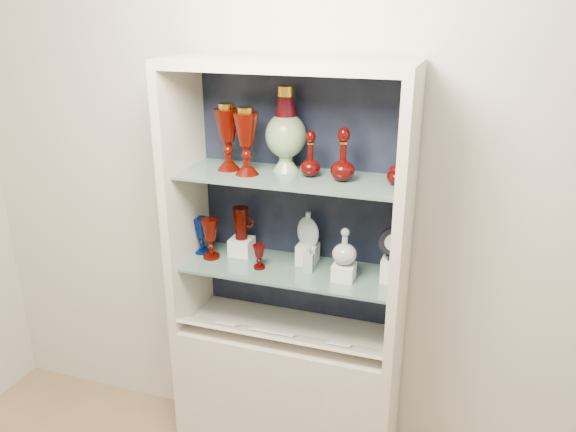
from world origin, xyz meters
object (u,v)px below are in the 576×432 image
(ruby_goblet_small, at_px, (259,257))
(clear_round_decanter, at_px, (345,247))
(pedestal_lamp_right, at_px, (228,137))
(ruby_goblet_tall, at_px, (211,239))
(pedestal_lamp_left, at_px, (246,141))
(lidded_bowl, at_px, (398,173))
(clear_square_bottle, at_px, (309,259))
(cameo_medallion, at_px, (393,243))
(enamel_urn, at_px, (286,129))
(cobalt_goblet, at_px, (201,235))
(ruby_decanter_b, at_px, (343,153))
(ruby_decanter_a, at_px, (311,151))
(ruby_pitcher, at_px, (241,223))
(flat_flask, at_px, (308,228))

(ruby_goblet_small, distance_m, clear_round_decanter, 0.39)
(pedestal_lamp_right, bearing_deg, ruby_goblet_tall, -166.34)
(pedestal_lamp_left, bearing_deg, ruby_goblet_small, -13.84)
(pedestal_lamp_right, distance_m, ruby_goblet_tall, 0.48)
(pedestal_lamp_left, distance_m, lidded_bowl, 0.62)
(clear_square_bottle, bearing_deg, cameo_medallion, 2.86)
(enamel_urn, bearing_deg, cameo_medallion, -6.87)
(pedestal_lamp_right, bearing_deg, cobalt_goblet, 173.46)
(pedestal_lamp_left, relative_size, ruby_decanter_b, 1.21)
(ruby_decanter_a, relative_size, cobalt_goblet, 1.26)
(ruby_decanter_a, bearing_deg, pedestal_lamp_right, -178.59)
(ruby_pitcher, distance_m, clear_round_decanter, 0.51)
(cobalt_goblet, bearing_deg, ruby_goblet_small, -13.48)
(enamel_urn, xyz_separation_m, cobalt_goblet, (-0.40, -0.04, -0.51))
(ruby_goblet_tall, xyz_separation_m, flat_flask, (0.43, 0.08, 0.07))
(cameo_medallion, bearing_deg, pedestal_lamp_left, 162.83)
(ruby_decanter_b, bearing_deg, ruby_goblet_tall, -178.91)
(pedestal_lamp_right, bearing_deg, flat_flask, 10.27)
(ruby_goblet_small, relative_size, flat_flask, 0.69)
(ruby_goblet_small, distance_m, clear_square_bottle, 0.22)
(ruby_goblet_tall, xyz_separation_m, clear_square_bottle, (0.46, 0.01, -0.03))
(cobalt_goblet, bearing_deg, ruby_pitcher, 11.10)
(ruby_goblet_small, bearing_deg, lidded_bowl, 6.08)
(pedestal_lamp_left, bearing_deg, clear_square_bottle, 6.25)
(ruby_decanter_a, relative_size, lidded_bowl, 2.18)
(pedestal_lamp_left, height_order, cobalt_goblet, pedestal_lamp_left)
(ruby_goblet_tall, bearing_deg, flat_flask, 11.01)
(ruby_pitcher, bearing_deg, flat_flask, -3.46)
(enamel_urn, xyz_separation_m, clear_round_decanter, (0.29, -0.10, -0.45))
(lidded_bowl, relative_size, ruby_goblet_small, 0.90)
(cobalt_goblet, relative_size, ruby_goblet_small, 1.56)
(clear_square_bottle, relative_size, clear_round_decanter, 0.78)
(enamel_urn, bearing_deg, ruby_decanter_b, -15.10)
(clear_square_bottle, bearing_deg, ruby_goblet_tall, -179.14)
(pedestal_lamp_right, bearing_deg, enamel_urn, 14.06)
(ruby_goblet_tall, bearing_deg, clear_round_decanter, -2.06)
(ruby_goblet_tall, height_order, clear_round_decanter, clear_round_decanter)
(pedestal_lamp_right, relative_size, ruby_decanter_a, 1.32)
(clear_square_bottle, bearing_deg, lidded_bowl, 3.01)
(pedestal_lamp_left, distance_m, cobalt_goblet, 0.55)
(ruby_goblet_small, xyz_separation_m, ruby_pitcher, (-0.13, 0.11, 0.10))
(ruby_goblet_tall, bearing_deg, ruby_decanter_a, 3.97)
(clear_round_decanter, bearing_deg, ruby_decanter_a, 162.19)
(enamel_urn, distance_m, ruby_goblet_tall, 0.61)
(ruby_goblet_tall, distance_m, ruby_pitcher, 0.15)
(lidded_bowl, bearing_deg, ruby_decanter_b, -176.29)
(flat_flask, xyz_separation_m, clear_round_decanter, (0.19, -0.11, -0.02))
(cobalt_goblet, distance_m, flat_flask, 0.51)
(ruby_goblet_small, distance_m, ruby_pitcher, 0.20)
(ruby_goblet_small, xyz_separation_m, flat_flask, (0.19, 0.12, 0.11))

